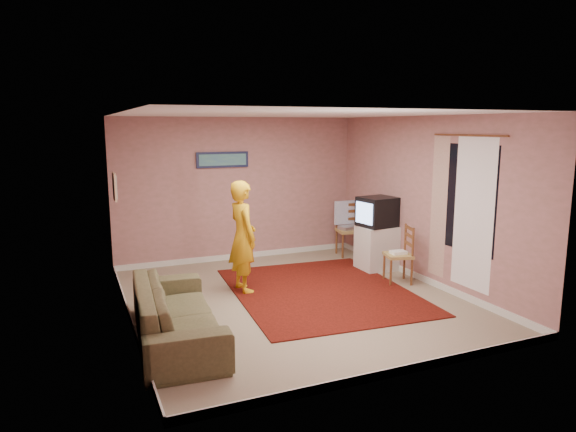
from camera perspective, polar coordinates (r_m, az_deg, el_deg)
name	(u,v)px	position (r m, az deg, el deg)	size (l,w,h in m)	color
ground	(293,299)	(7.42, 0.61, -9.24)	(5.00, 5.00, 0.00)	gray
wall_back	(239,189)	(9.42, -5.50, 2.96)	(4.50, 0.02, 2.60)	#AF7377
wall_front	(400,249)	(4.96, 12.33, -3.60)	(4.50, 0.02, 2.60)	#AF7377
wall_left	(124,221)	(6.54, -17.73, -0.57)	(0.02, 5.00, 2.60)	#AF7377
wall_right	(426,201)	(8.26, 15.08, 1.67)	(0.02, 5.00, 2.60)	#AF7377
ceiling	(294,114)	(7.01, 0.64, 11.25)	(4.50, 5.00, 0.02)	white
baseboard_back	(240,256)	(9.64, -5.36, -4.43)	(4.50, 0.02, 0.10)	silver
baseboard_front	(395,372)	(5.40, 11.75, -16.60)	(4.50, 0.02, 0.10)	silver
baseboard_left	(131,319)	(6.87, -17.08, -10.86)	(0.02, 5.00, 0.10)	silver
baseboard_right	(422,278)	(8.52, 14.64, -6.68)	(0.02, 5.00, 0.10)	silver
window	(467,198)	(7.55, 19.29, 1.85)	(0.01, 1.10, 1.50)	black
curtain_sheer	(473,214)	(7.46, 19.90, 0.17)	(0.01, 0.75, 2.10)	white
curtain_floral	(439,207)	(7.97, 16.41, 0.96)	(0.01, 0.35, 2.10)	beige
curtain_rod	(469,135)	(7.46, 19.43, 8.47)	(0.02, 0.02, 1.40)	brown
picture_back	(223,160)	(9.25, -7.28, 6.22)	(0.95, 0.04, 0.28)	#151A3C
picture_left	(115,187)	(8.09, -18.69, 3.11)	(0.04, 0.38, 0.42)	beige
area_rug	(320,291)	(7.78, 3.62, -8.28)	(2.50, 3.13, 0.02)	black
tv_cabinet	(377,248)	(8.96, 9.82, -3.49)	(0.59, 0.54, 0.76)	silver
crt_tv	(377,212)	(8.83, 9.91, 0.48)	(0.65, 0.59, 0.50)	black
chair_a	(350,224)	(9.80, 6.85, -0.90)	(0.52, 0.50, 0.54)	#A38D4F
dvd_player	(349,228)	(9.81, 6.85, -1.28)	(0.37, 0.27, 0.06)	#B7B7BC
blue_throw	(345,212)	(9.92, 6.33, 0.40)	(0.43, 0.05, 0.45)	#839CD7
chair_b	(398,248)	(8.23, 12.17, -3.51)	(0.49, 0.51, 0.49)	#A38D4F
game_console	(398,252)	(8.24, 12.16, -3.96)	(0.24, 0.17, 0.05)	white
sofa	(176,312)	(6.15, -12.31, -10.42)	(2.24, 0.88, 0.65)	brown
person	(243,237)	(7.61, -5.06, -2.29)	(0.61, 0.40, 1.66)	gold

